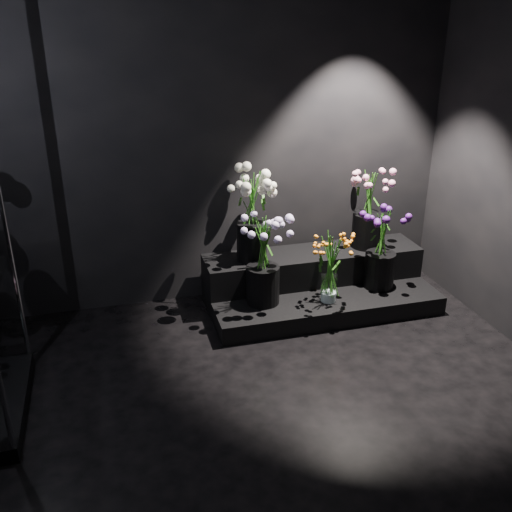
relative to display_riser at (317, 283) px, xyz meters
name	(u,v)px	position (x,y,z in m)	size (l,w,h in m)	color
floor	(281,452)	(-0.83, -1.63, -0.17)	(4.00, 4.00, 0.00)	black
wall_back	(206,131)	(-0.83, 0.37, 1.23)	(4.00, 4.00, 0.00)	black
display_riser	(317,283)	(0.00, 0.00, 0.00)	(1.83, 0.81, 0.41)	black
bouquet_orange_bells	(330,268)	(-0.02, -0.30, 0.27)	(0.26, 0.26, 0.56)	white
bouquet_lilac	(263,255)	(-0.52, -0.18, 0.38)	(0.36, 0.36, 0.71)	black
bouquet_purple	(382,245)	(0.48, -0.16, 0.35)	(0.36, 0.36, 0.68)	black
bouquet_cream_roses	(252,210)	(-0.54, 0.10, 0.66)	(0.41, 0.41, 0.73)	black
bouquet_pink_roses	(369,205)	(0.47, 0.10, 0.60)	(0.39, 0.39, 0.65)	black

